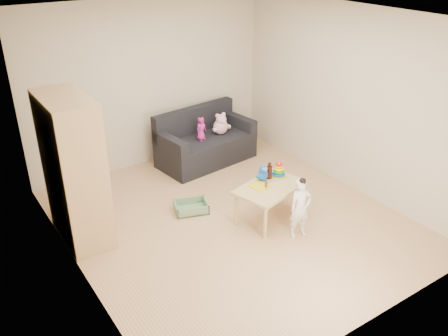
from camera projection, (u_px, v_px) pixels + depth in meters
room at (232, 128)px, 5.69m from camera, size 4.50×4.50×4.50m
wardrobe at (74, 170)px, 5.56m from camera, size 0.50×1.01×1.81m
sofa at (206, 149)px, 7.77m from camera, size 1.64×0.96×0.44m
play_table at (269, 202)px, 6.21m from camera, size 1.03×0.80×0.48m
storage_bin at (191, 207)px, 6.45m from camera, size 0.52×0.45×0.13m
toddler at (300, 209)px, 5.80m from camera, size 0.31×0.24×0.76m
pink_bear at (221, 125)px, 7.74m from camera, size 0.27×0.23×0.30m
doll at (201, 129)px, 7.50m from camera, size 0.22×0.18×0.37m
ring_stacker at (279, 171)px, 6.31m from camera, size 0.17×0.17×0.20m
brown_bottle at (269, 172)px, 6.26m from camera, size 0.08×0.08×0.22m
blue_plush at (263, 173)px, 6.20m from camera, size 0.22×0.19×0.23m
wooden_figure at (266, 185)px, 6.03m from camera, size 0.05×0.04×0.11m
yellow_book at (260, 186)px, 6.09m from camera, size 0.25×0.25×0.02m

